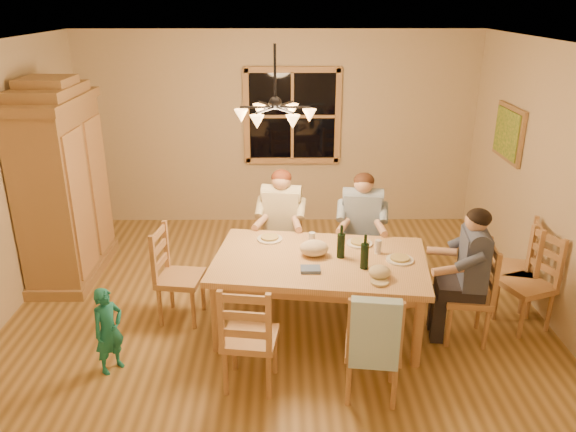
{
  "coord_description": "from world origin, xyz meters",
  "views": [
    {
      "loc": [
        0.07,
        -5.24,
        3.09
      ],
      "look_at": [
        0.12,
        0.1,
        1.0
      ],
      "focal_mm": 35.0,
      "sensor_mm": 36.0,
      "label": 1
    }
  ],
  "objects_px": {
    "chair_far_left": "(282,256)",
    "chair_end_left": "(181,292)",
    "chandelier": "(275,113)",
    "chair_end_right": "(465,310)",
    "chair_spare_back": "(510,282)",
    "dining_table": "(320,267)",
    "armoire": "(63,189)",
    "adult_woman": "(281,213)",
    "chair_near_left": "(251,353)",
    "chair_near_right": "(372,363)",
    "wine_bottle_b": "(365,252)",
    "child": "(109,330)",
    "wine_bottle_a": "(341,241)",
    "adult_plaid_man": "(362,216)",
    "chair_far_right": "(360,261)",
    "adult_slate_man": "(472,259)",
    "chair_spare_front": "(523,299)"
  },
  "relations": [
    {
      "from": "chair_far_left",
      "to": "chair_end_left",
      "type": "relative_size",
      "value": 1.0
    },
    {
      "from": "chandelier",
      "to": "chair_end_right",
      "type": "bearing_deg",
      "value": -18.22
    },
    {
      "from": "chandelier",
      "to": "chair_spare_back",
      "type": "xyz_separation_m",
      "value": [
        2.45,
        -0.05,
        -1.77
      ]
    },
    {
      "from": "dining_table",
      "to": "armoire",
      "type": "bearing_deg",
      "value": 156.83
    },
    {
      "from": "adult_woman",
      "to": "chair_end_right",
      "type": "bearing_deg",
      "value": 153.43
    },
    {
      "from": "chandelier",
      "to": "chair_near_left",
      "type": "relative_size",
      "value": 0.78
    },
    {
      "from": "chair_end_right",
      "to": "chair_near_right",
      "type": "bearing_deg",
      "value": 136.74
    },
    {
      "from": "wine_bottle_b",
      "to": "dining_table",
      "type": "bearing_deg",
      "value": 152.39
    },
    {
      "from": "child",
      "to": "chair_spare_back",
      "type": "distance_m",
      "value": 4.03
    },
    {
      "from": "dining_table",
      "to": "child",
      "type": "bearing_deg",
      "value": -160.41
    },
    {
      "from": "chair_near_right",
      "to": "wine_bottle_a",
      "type": "relative_size",
      "value": 3.0
    },
    {
      "from": "adult_plaid_man",
      "to": "wine_bottle_a",
      "type": "relative_size",
      "value": 2.65
    },
    {
      "from": "chair_near_right",
      "to": "adult_plaid_man",
      "type": "height_order",
      "value": "adult_plaid_man"
    },
    {
      "from": "wine_bottle_a",
      "to": "chair_spare_back",
      "type": "bearing_deg",
      "value": 10.23
    },
    {
      "from": "chair_end_left",
      "to": "child",
      "type": "height_order",
      "value": "chair_end_left"
    },
    {
      "from": "chair_end_left",
      "to": "child",
      "type": "relative_size",
      "value": 1.24
    },
    {
      "from": "chair_far_right",
      "to": "wine_bottle_b",
      "type": "distance_m",
      "value": 1.27
    },
    {
      "from": "dining_table",
      "to": "adult_slate_man",
      "type": "xyz_separation_m",
      "value": [
        1.39,
        -0.19,
        0.18
      ]
    },
    {
      "from": "chair_end_left",
      "to": "wine_bottle_b",
      "type": "relative_size",
      "value": 3.0
    },
    {
      "from": "armoire",
      "to": "chair_spare_front",
      "type": "height_order",
      "value": "armoire"
    },
    {
      "from": "dining_table",
      "to": "adult_woman",
      "type": "height_order",
      "value": "adult_woman"
    },
    {
      "from": "wine_bottle_a",
      "to": "adult_plaid_man",
      "type": "bearing_deg",
      "value": 69.8
    },
    {
      "from": "chair_near_left",
      "to": "chair_end_right",
      "type": "bearing_deg",
      "value": 26.57
    },
    {
      "from": "chair_far_left",
      "to": "adult_woman",
      "type": "height_order",
      "value": "adult_woman"
    },
    {
      "from": "chair_far_right",
      "to": "adult_slate_man",
      "type": "bearing_deg",
      "value": 136.64
    },
    {
      "from": "chair_near_left",
      "to": "chair_end_left",
      "type": "relative_size",
      "value": 1.0
    },
    {
      "from": "chair_near_right",
      "to": "adult_woman",
      "type": "xyz_separation_m",
      "value": [
        -0.74,
        2.02,
        0.54
      ]
    },
    {
      "from": "chair_far_left",
      "to": "wine_bottle_a",
      "type": "bearing_deg",
      "value": 127.84
    },
    {
      "from": "chair_near_left",
      "to": "wine_bottle_a",
      "type": "bearing_deg",
      "value": 55.23
    },
    {
      "from": "wine_bottle_b",
      "to": "chair_spare_front",
      "type": "xyz_separation_m",
      "value": [
        1.64,
        0.22,
        -0.62
      ]
    },
    {
      "from": "chair_far_right",
      "to": "adult_woman",
      "type": "relative_size",
      "value": 1.13
    },
    {
      "from": "chandelier",
      "to": "wine_bottle_b",
      "type": "relative_size",
      "value": 2.33
    },
    {
      "from": "chair_far_left",
      "to": "chair_end_left",
      "type": "distance_m",
      "value": 1.31
    },
    {
      "from": "adult_slate_man",
      "to": "wine_bottle_a",
      "type": "bearing_deg",
      "value": 87.47
    },
    {
      "from": "adult_plaid_man",
      "to": "chair_spare_back",
      "type": "xyz_separation_m",
      "value": [
        1.51,
        -0.53,
        -0.54
      ]
    },
    {
      "from": "chair_near_right",
      "to": "armoire",
      "type": "bearing_deg",
      "value": 153.05
    },
    {
      "from": "chandelier",
      "to": "chair_far_left",
      "type": "xyz_separation_m",
      "value": [
        0.05,
        0.61,
        -1.77
      ]
    },
    {
      "from": "chair_end_left",
      "to": "adult_plaid_man",
      "type": "distance_m",
      "value": 2.1
    },
    {
      "from": "adult_slate_man",
      "to": "child",
      "type": "bearing_deg",
      "value": 106.08
    },
    {
      "from": "chair_far_left",
      "to": "wine_bottle_a",
      "type": "xyz_separation_m",
      "value": [
        0.57,
        -0.98,
        0.62
      ]
    },
    {
      "from": "chair_end_left",
      "to": "wine_bottle_b",
      "type": "xyz_separation_m",
      "value": [
        1.78,
        -0.39,
        0.62
      ]
    },
    {
      "from": "chair_end_left",
      "to": "adult_woman",
      "type": "height_order",
      "value": "adult_woman"
    },
    {
      "from": "wine_bottle_a",
      "to": "chair_end_left",
      "type": "bearing_deg",
      "value": 174.14
    },
    {
      "from": "chair_near_left",
      "to": "adult_plaid_man",
      "type": "height_order",
      "value": "adult_plaid_man"
    },
    {
      "from": "dining_table",
      "to": "chair_near_right",
      "type": "distance_m",
      "value": 1.14
    },
    {
      "from": "dining_table",
      "to": "wine_bottle_a",
      "type": "distance_m",
      "value": 0.33
    },
    {
      "from": "chair_far_right",
      "to": "chair_spare_front",
      "type": "xyz_separation_m",
      "value": [
        1.51,
        -0.87,
        0.0
      ]
    },
    {
      "from": "chair_far_right",
      "to": "wine_bottle_a",
      "type": "relative_size",
      "value": 3.0
    },
    {
      "from": "chair_far_left",
      "to": "chair_spare_front",
      "type": "height_order",
      "value": "same"
    },
    {
      "from": "chandelier",
      "to": "child",
      "type": "height_order",
      "value": "chandelier"
    }
  ]
}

